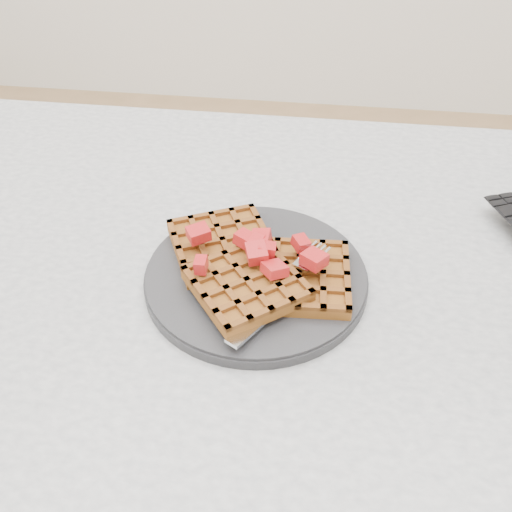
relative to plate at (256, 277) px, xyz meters
name	(u,v)px	position (x,y,z in m)	size (l,w,h in m)	color
table	(294,339)	(0.05, 0.02, -0.12)	(1.20, 0.80, 0.75)	#BCBCBA
plate	(256,277)	(0.00, 0.00, 0.00)	(0.26, 0.26, 0.02)	#252528
waffles	(256,267)	(0.00, 0.00, 0.02)	(0.23, 0.23, 0.03)	brown
strawberry_pile	(256,247)	(0.00, 0.00, 0.05)	(0.15, 0.15, 0.02)	#9A0004
fork	(287,293)	(0.04, -0.04, 0.02)	(0.02, 0.18, 0.02)	silver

